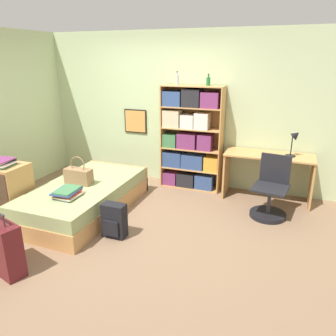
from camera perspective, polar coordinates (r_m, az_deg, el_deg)
The scene contains 15 objects.
ground_plane at distance 4.75m, azimuth -7.71°, elevation -8.54°, with size 14.00×14.00×0.00m, color #84664C.
wall_back at distance 5.83m, azimuth -0.34°, elevation 10.22°, with size 10.00×0.09×2.60m.
bed at distance 4.98m, azimuth -14.16°, elevation -4.95°, with size 1.09×2.07×0.42m.
handbag at distance 4.89m, azimuth -15.30°, elevation -1.28°, with size 0.40×0.17×0.41m.
book_stack_on_bed at distance 4.49m, azimuth -17.13°, elevation -4.16°, with size 0.33×0.38×0.11m.
suitcase at distance 3.90m, azimuth -26.90°, elevation -12.21°, with size 0.56×0.34×0.70m.
dresser at distance 5.11m, azimuth -26.42°, elevation -3.67°, with size 0.62×0.50×0.78m.
magazine_pile_on_dresser at distance 4.91m, azimuth -27.08°, elevation 0.80°, with size 0.33×0.35×0.10m.
bookcase at distance 5.54m, azimuth 3.83°, elevation 4.93°, with size 1.02×0.35×1.74m.
bottle_green at distance 5.42m, azimuth 1.61°, elevation 15.10°, with size 0.06×0.06×0.21m.
bottle_brown at distance 5.35m, azimuth 7.03°, elevation 14.79°, with size 0.06×0.06×0.18m.
desk at distance 5.33m, azimuth 17.03°, elevation 0.07°, with size 1.33×0.54×0.75m.
desk_lamp at distance 5.20m, azimuth 21.24°, elevation 4.75°, with size 0.20×0.15×0.41m.
desk_chair at distance 4.88m, azimuth 17.34°, elevation -4.99°, with size 0.52×0.52×0.87m.
backpack at distance 4.21m, azimuth -9.35°, elevation -9.06°, with size 0.29×0.19×0.44m.
Camera 1 is at (2.06, -3.69, 2.16)m, focal length 35.00 mm.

